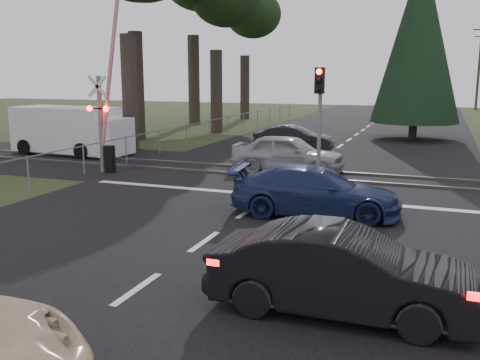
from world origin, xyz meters
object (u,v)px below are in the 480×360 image
at_px(traffic_signal_center, 319,105).
at_px(dark_car_far, 294,139).
at_px(utility_pole_far, 479,65).
at_px(white_van, 74,131).
at_px(crossing_signal, 105,121).
at_px(silver_car, 288,154).
at_px(dark_hatchback, 342,272).
at_px(blue_sedan, 315,191).

xyz_separation_m(traffic_signal_center, dark_car_far, (-2.84, 7.36, -2.15)).
xyz_separation_m(utility_pole_far, white_van, (-20.14, -41.55, -3.56)).
distance_m(crossing_signal, silver_car, 7.30).
xyz_separation_m(utility_pole_far, dark_hatchback, (-4.83, -54.69, -4.01)).
bearing_deg(dark_hatchback, white_van, 48.51).
height_order(blue_sedan, white_van, white_van).
relative_size(dark_hatchback, blue_sedan, 0.93).
bearing_deg(dark_car_far, white_van, 112.23).
xyz_separation_m(traffic_signal_center, blue_sedan, (0.90, -4.36, -2.13)).
bearing_deg(dark_car_far, silver_car, -170.22).
bearing_deg(crossing_signal, traffic_signal_center, 6.15).
bearing_deg(traffic_signal_center, utility_pole_far, 80.40).
bearing_deg(dark_hatchback, traffic_signal_center, 13.59).
bearing_deg(blue_sedan, traffic_signal_center, 5.94).
bearing_deg(traffic_signal_center, silver_car, 132.72).
relative_size(crossing_signal, traffic_signal_center, 1.70).
relative_size(traffic_signal_center, blue_sedan, 0.88).
relative_size(blue_sedan, dark_car_far, 1.18).
height_order(crossing_signal, dark_hatchback, crossing_signal).
xyz_separation_m(crossing_signal, utility_pole_far, (15.77, 45.21, 2.67)).
xyz_separation_m(traffic_signal_center, silver_car, (-1.57, 1.70, -2.04)).
bearing_deg(utility_pole_far, silver_car, -102.01).
height_order(traffic_signal_center, silver_car, traffic_signal_center).
bearing_deg(white_van, traffic_signal_center, -10.03).
xyz_separation_m(crossing_signal, dark_hatchback, (10.95, -9.47, -1.34)).
bearing_deg(traffic_signal_center, white_van, 167.65).
bearing_deg(dark_hatchback, crossing_signal, 48.25).
bearing_deg(dark_car_far, crossing_signal, 143.77).
height_order(utility_pole_far, silver_car, utility_pole_far).
xyz_separation_m(traffic_signal_center, white_van, (-12.64, 2.77, -1.64)).
bearing_deg(silver_car, dark_hatchback, -161.35).
height_order(crossing_signal, dark_car_far, crossing_signal).
bearing_deg(white_van, dark_hatchback, -38.29).
distance_m(traffic_signal_center, dark_hatchback, 10.91).
xyz_separation_m(dark_hatchback, dark_car_far, (-5.51, 17.72, -0.06)).
relative_size(dark_hatchback, dark_car_far, 1.09).
bearing_deg(traffic_signal_center, blue_sedan, -78.38).
relative_size(crossing_signal, silver_car, 1.56).
xyz_separation_m(crossing_signal, traffic_signal_center, (8.27, 0.89, 0.75)).
distance_m(crossing_signal, blue_sedan, 9.90).
xyz_separation_m(crossing_signal, white_van, (-4.37, 3.66, -0.89)).
bearing_deg(blue_sedan, dark_hatchback, -169.18).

